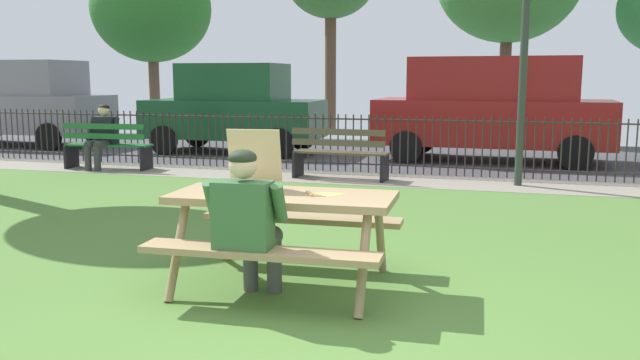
{
  "coord_description": "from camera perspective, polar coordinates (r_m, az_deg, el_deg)",
  "views": [
    {
      "loc": [
        1.09,
        -3.7,
        1.71
      ],
      "look_at": [
        -0.57,
        2.13,
        0.75
      ],
      "focal_mm": 36.96,
      "sensor_mm": 36.0,
      "label": 1
    }
  ],
  "objects": [
    {
      "name": "park_bench_center",
      "position": [
        10.98,
        1.75,
        2.23
      ],
      "size": [
        1.62,
        0.55,
        0.85
      ],
      "color": "brown",
      "rests_on": "ground"
    },
    {
      "name": "parked_car_left",
      "position": [
        14.95,
        -7.41,
        6.25
      ],
      "size": [
        3.94,
        1.91,
        1.98
      ],
      "color": "#184B28",
      "rests_on": "ground"
    },
    {
      "name": "picnic_table_foreground",
      "position": [
        5.35,
        -3.25,
        -3.01
      ],
      "size": [
        1.85,
        1.55,
        0.79
      ],
      "color": "tan",
      "rests_on": "ground"
    },
    {
      "name": "pizza_slice_on_table",
      "position": [
        5.28,
        0.16,
        -1.18
      ],
      "size": [
        0.31,
        0.26,
        0.02
      ],
      "color": "#F8D862",
      "rests_on": "picnic_table_foreground"
    },
    {
      "name": "adult_at_table",
      "position": [
        4.91,
        -6.27,
        -3.43
      ],
      "size": [
        0.62,
        0.6,
        1.19
      ],
      "color": "#4A4A4A",
      "rests_on": "ground"
    },
    {
      "name": "cobblestone_walkway",
      "position": [
        10.9,
        9.96,
        -0.18
      ],
      "size": [
        28.0,
        1.4,
        0.01
      ],
      "primitive_type": "cube",
      "color": "gray"
    },
    {
      "name": "ground",
      "position": [
        5.91,
        4.65,
        -7.94
      ],
      "size": [
        28.0,
        11.72,
        0.02
      ],
      "primitive_type": "cube",
      "color": "#517B35"
    },
    {
      "name": "parked_car_far_left",
      "position": [
        18.09,
        -24.89,
        6.23
      ],
      "size": [
        4.66,
        2.08,
        2.08
      ],
      "color": "gray",
      "rests_on": "ground"
    },
    {
      "name": "park_bench_left",
      "position": [
        12.8,
        -17.93,
        2.77
      ],
      "size": [
        1.63,
        0.58,
        0.85
      ],
      "color": "#236A30",
      "rests_on": "ground"
    },
    {
      "name": "person_on_park_bench",
      "position": [
        12.85,
        -18.34,
        3.85
      ],
      "size": [
        0.62,
        0.6,
        1.19
      ],
      "color": "#353535",
      "rests_on": "ground"
    },
    {
      "name": "iron_fence_streetside",
      "position": [
        11.52,
        10.4,
        2.97
      ],
      "size": [
        20.05,
        0.03,
        1.04
      ],
      "color": "#2D2823",
      "rests_on": "ground"
    },
    {
      "name": "far_tree_left",
      "position": [
        22.52,
        -14.39,
        14.18
      ],
      "size": [
        3.82,
        3.82,
        5.58
      ],
      "color": "brown",
      "rests_on": "ground"
    },
    {
      "name": "parked_car_center",
      "position": [
        13.74,
        14.7,
        6.15
      ],
      "size": [
        4.66,
        2.08,
        2.08
      ],
      "color": "maroon",
      "rests_on": "ground"
    },
    {
      "name": "street_asphalt",
      "position": [
        14.59,
        11.5,
        2.07
      ],
      "size": [
        28.0,
        6.09,
        0.01
      ],
      "primitive_type": "cube",
      "color": "#424247"
    },
    {
      "name": "pizza_box_open",
      "position": [
        5.41,
        -6.13,
        -0.02
      ],
      "size": [
        0.5,
        0.56,
        0.5
      ],
      "color": "tan",
      "rests_on": "picnic_table_foreground"
    },
    {
      "name": "lamp_post_walkway",
      "position": [
        10.75,
        17.39,
        13.44
      ],
      "size": [
        0.28,
        0.28,
        4.32
      ],
      "color": "#2D382D",
      "rests_on": "ground"
    }
  ]
}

